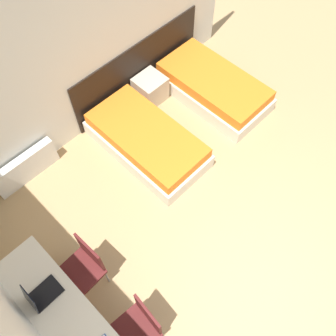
# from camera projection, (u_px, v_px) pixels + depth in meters

# --- Properties ---
(ground_plane) EXTENTS (20.00, 20.00, 0.00)m
(ground_plane) POSITION_uv_depth(u_px,v_px,m) (284.00, 288.00, 4.72)
(ground_plane) COLOR tan
(wall_back) EXTENTS (5.75, 0.05, 2.70)m
(wall_back) POSITION_uv_depth(u_px,v_px,m) (76.00, 59.00, 4.92)
(wall_back) COLOR silver
(wall_back) RESTS_ON ground_plane
(headboard_panel) EXTENTS (2.59, 0.03, 0.99)m
(headboard_panel) POSITION_uv_depth(u_px,v_px,m) (139.00, 69.00, 6.02)
(headboard_panel) COLOR black
(headboard_panel) RESTS_ON ground_plane
(bed_near_window) EXTENTS (0.97, 1.87, 0.45)m
(bed_near_window) POSITION_uv_depth(u_px,v_px,m) (147.00, 141.00, 5.63)
(bed_near_window) COLOR beige
(bed_near_window) RESTS_ON ground_plane
(bed_near_door) EXTENTS (0.97, 1.87, 0.45)m
(bed_near_door) POSITION_uv_depth(u_px,v_px,m) (213.00, 87.00, 6.19)
(bed_near_door) COLOR beige
(bed_near_door) RESTS_ON ground_plane
(nightstand) EXTENTS (0.46, 0.44, 0.45)m
(nightstand) POSITION_uv_depth(u_px,v_px,m) (150.00, 89.00, 6.16)
(nightstand) COLOR beige
(nightstand) RESTS_ON ground_plane
(radiator) EXTENTS (0.99, 0.12, 0.47)m
(radiator) POSITION_uv_depth(u_px,v_px,m) (26.00, 168.00, 5.36)
(radiator) COLOR silver
(radiator) RESTS_ON ground_plane
(desk) EXTENTS (0.55, 2.14, 0.77)m
(desk) POSITION_uv_depth(u_px,v_px,m) (74.00, 326.00, 3.92)
(desk) COLOR beige
(desk) RESTS_ON ground_plane
(chair_near_laptop) EXTENTS (0.47, 0.47, 0.93)m
(chair_near_laptop) POSITION_uv_depth(u_px,v_px,m) (84.00, 266.00, 4.35)
(chair_near_laptop) COLOR #511919
(chair_near_laptop) RESTS_ON ground_plane
(chair_near_notebook) EXTENTS (0.50, 0.50, 0.93)m
(chair_near_notebook) POSITION_uv_depth(u_px,v_px,m) (139.00, 327.00, 4.01)
(chair_near_notebook) COLOR #511919
(chair_near_notebook) RESTS_ON ground_plane
(laptop) EXTENTS (0.34, 0.24, 0.35)m
(laptop) POSITION_uv_depth(u_px,v_px,m) (40.00, 296.00, 3.85)
(laptop) COLOR black
(laptop) RESTS_ON desk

